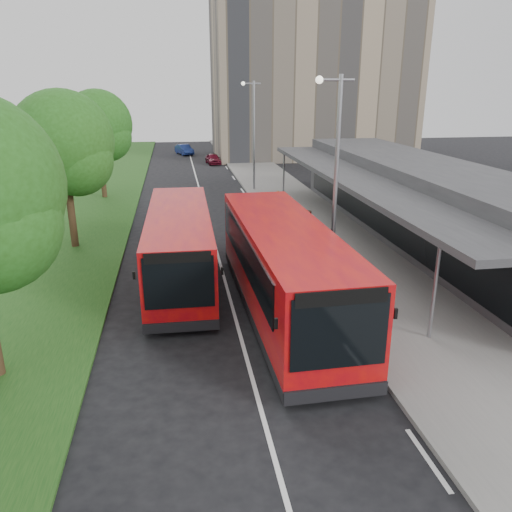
{
  "coord_description": "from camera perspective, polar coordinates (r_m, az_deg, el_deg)",
  "views": [
    {
      "loc": [
        -1.82,
        -16.17,
        7.71
      ],
      "look_at": [
        1.1,
        1.88,
        1.5
      ],
      "focal_mm": 35.0,
      "sensor_mm": 36.0,
      "label": 1
    }
  ],
  "objects": [
    {
      "name": "lamp_post_far",
      "position": [
        38.74,
        -0.36,
        14.33
      ],
      "size": [
        1.44,
        0.28,
        8.0
      ],
      "color": "gray",
      "rests_on": "pavement"
    },
    {
      "name": "car_far",
      "position": [
        61.65,
        -8.2,
        11.95
      ],
      "size": [
        2.32,
        3.84,
        1.19
      ],
      "primitive_type": "imported",
      "rotation": [
        0.0,
        0.0,
        0.31
      ],
      "color": "navy",
      "rests_on": "ground"
    },
    {
      "name": "pavement",
      "position": [
        37.78,
        2.97,
        7.08
      ],
      "size": [
        5.0,
        80.0,
        0.15
      ],
      "primitive_type": "cube",
      "color": "slate",
      "rests_on": "ground"
    },
    {
      "name": "tree_mid",
      "position": [
        25.89,
        -21.14,
        11.45
      ],
      "size": [
        4.78,
        4.78,
        7.69
      ],
      "color": "#352515",
      "rests_on": "ground"
    },
    {
      "name": "lamp_post_near",
      "position": [
        19.34,
        8.93,
        9.64
      ],
      "size": [
        1.44,
        0.28,
        8.0
      ],
      "color": "gray",
      "rests_on": "pavement"
    },
    {
      "name": "station_building",
      "position": [
        27.87,
        18.19,
        6.09
      ],
      "size": [
        7.7,
        26.0,
        4.0
      ],
      "color": "#323134",
      "rests_on": "ground"
    },
    {
      "name": "bus_main",
      "position": [
        17.45,
        3.22,
        -1.53
      ],
      "size": [
        3.19,
        11.56,
        3.25
      ],
      "rotation": [
        0.0,
        0.0,
        0.02
      ],
      "color": "red",
      "rests_on": "ground"
    },
    {
      "name": "litter_bin",
      "position": [
        28.9,
        5.88,
        4.34
      ],
      "size": [
        0.58,
        0.58,
        0.82
      ],
      "primitive_type": "cylinder",
      "rotation": [
        0.0,
        0.0,
        0.34
      ],
      "color": "#362116",
      "rests_on": "pavement"
    },
    {
      "name": "kerb_dashes",
      "position": [
        36.36,
        -0.89,
        6.53
      ],
      "size": [
        0.12,
        56.0,
        0.01
      ],
      "color": "silver",
      "rests_on": "ground"
    },
    {
      "name": "bus_second",
      "position": [
        20.77,
        -8.7,
        1.17
      ],
      "size": [
        2.86,
        10.45,
        2.94
      ],
      "rotation": [
        0.0,
        0.0,
        -0.02
      ],
      "color": "red",
      "rests_on": "ground"
    },
    {
      "name": "office_block",
      "position": [
        60.29,
        6.4,
        19.88
      ],
      "size": [
        22.0,
        12.0,
        18.0
      ],
      "primitive_type": "cube",
      "color": "gray",
      "rests_on": "ground"
    },
    {
      "name": "tree_far",
      "position": [
        37.68,
        -17.6,
        13.68
      ],
      "size": [
        4.75,
        4.75,
        7.63
      ],
      "color": "#352515",
      "rests_on": "ground"
    },
    {
      "name": "car_near",
      "position": [
        53.62,
        -4.92,
        11.02
      ],
      "size": [
        1.64,
        3.35,
        1.1
      ],
      "primitive_type": "imported",
      "rotation": [
        0.0,
        0.0,
        0.11
      ],
      "color": "#5C0D1E",
      "rests_on": "ground"
    },
    {
      "name": "ground",
      "position": [
        18.0,
        -2.51,
        -6.61
      ],
      "size": [
        120.0,
        120.0,
        0.0
      ],
      "primitive_type": "plane",
      "color": "black",
      "rests_on": "ground"
    },
    {
      "name": "grass_verge",
      "position": [
        37.33,
        -17.06,
        6.09
      ],
      "size": [
        5.0,
        80.0,
        0.1
      ],
      "primitive_type": "cube",
      "color": "#194616",
      "rests_on": "ground"
    },
    {
      "name": "bollard",
      "position": [
        34.23,
        2.53,
        6.72
      ],
      "size": [
        0.16,
        0.16,
        0.86
      ],
      "primitive_type": "cylinder",
      "rotation": [
        0.0,
        0.0,
        0.21
      ],
      "color": "#FFAE0D",
      "rests_on": "pavement"
    },
    {
      "name": "lane_centre_line",
      "position": [
        32.16,
        -5.7,
        4.81
      ],
      "size": [
        0.12,
        70.0,
        0.01
      ],
      "primitive_type": "cube",
      "color": "silver",
      "rests_on": "ground"
    }
  ]
}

